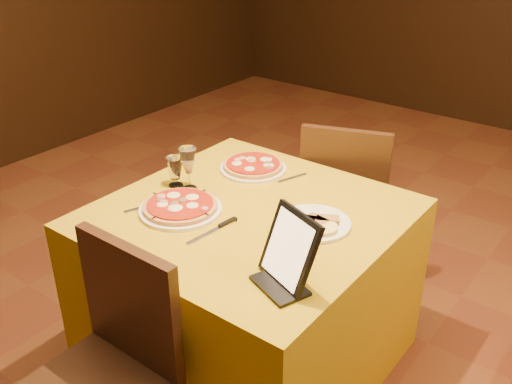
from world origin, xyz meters
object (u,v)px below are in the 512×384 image
Objects in this scene: pizza_far at (253,167)px; water_glass at (175,172)px; chair_main_far at (347,200)px; wine_glass at (188,169)px; pizza_near at (180,208)px; tablet at (290,248)px; main_table at (249,289)px.

water_glass is at bearing -116.49° from pizza_far.
pizza_far is (-0.22, -0.51, 0.31)m from chair_main_far.
pizza_near is at bearing -57.37° from wine_glass.
tablet reaches higher than chair_main_far.
main_table is 4.51× the size of tablet.
pizza_near is at bearing -89.13° from pizza_far.
chair_main_far is 1.23m from tablet.
pizza_near is at bearing -170.39° from tablet.
water_glass is (-0.07, -0.01, -0.03)m from wine_glass.
chair_main_far is 4.79× the size of wine_glass.
main_table is 3.38× the size of pizza_near.
chair_main_far is 1.05m from pizza_near.
pizza_far is (-0.22, 0.32, 0.39)m from main_table.
chair_main_far reaches higher than pizza_near.
wine_glass is (-0.32, -0.82, 0.39)m from chair_main_far.
tablet reaches higher than main_table.
pizza_near is 0.23m from water_glass.
tablet reaches higher than water_glass.
chair_main_far is 0.99m from water_glass.
tablet is (0.59, -0.12, 0.10)m from pizza_near.
water_glass is at bearing -169.66° from wine_glass.
wine_glass is 1.46× the size of water_glass.
pizza_near is 1.71× the size of wine_glass.
chair_main_far is 3.73× the size of tablet.
pizza_near is (-0.22, -0.16, 0.39)m from main_table.
pizza_near is 0.21m from wine_glass.
main_table is 5.79× the size of wine_glass.
water_glass is (-0.39, -0.83, 0.36)m from chair_main_far.
water_glass is at bearing 45.67° from chair_main_far.
wine_glass reaches higher than main_table.
pizza_near is 0.61m from tablet.
tablet reaches higher than pizza_near.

